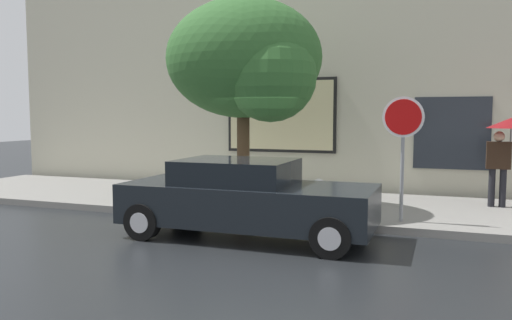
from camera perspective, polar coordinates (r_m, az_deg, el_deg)
ground_plane at (r=9.16m, az=-0.50°, el=-8.55°), size 60.00×60.00×0.00m
sidewalk at (r=11.94m, az=4.60°, el=-4.99°), size 20.00×4.00×0.15m
building_facade at (r=14.24m, az=7.43°, el=10.37°), size 20.00×0.67×7.00m
parked_car at (r=9.00m, az=-1.13°, el=-4.33°), size 4.38×1.85×1.37m
fire_hydrant at (r=10.43m, az=6.98°, el=-4.10°), size 0.30×0.44×0.73m
pedestrian_with_umbrella at (r=12.25m, az=26.17°, el=2.39°), size 1.01×1.01×1.94m
street_tree at (r=11.19m, az=-0.84°, el=10.84°), size 3.45×2.93×4.53m
stop_sign at (r=9.90m, az=16.05°, el=2.82°), size 0.76×0.10×2.34m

